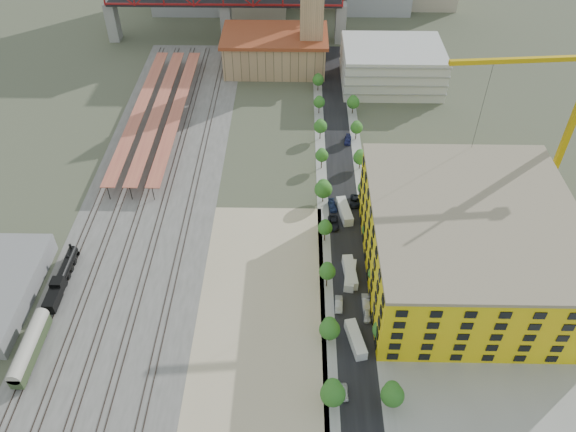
{
  "coord_description": "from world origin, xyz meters",
  "views": [
    {
      "loc": [
        3.21,
        -110.36,
        97.76
      ],
      "look_at": [
        1.46,
        -12.18,
        10.0
      ],
      "focal_mm": 35.0,
      "sensor_mm": 36.0,
      "label": 1
    }
  ],
  "objects_px": {
    "coach": "(30,347)",
    "construction_building": "(468,243)",
    "locomotive": "(63,276)",
    "site_trailer_c": "(350,272)",
    "tower_crane": "(567,104)",
    "site_trailer_a": "(356,339)",
    "car_0": "(344,392)",
    "site_trailer_b": "(350,276)",
    "site_trailer_d": "(345,211)"
  },
  "relations": [
    {
      "from": "site_trailer_a",
      "to": "locomotive",
      "type": "bearing_deg",
      "value": 153.78
    },
    {
      "from": "locomotive",
      "to": "site_trailer_a",
      "type": "height_order",
      "value": "locomotive"
    },
    {
      "from": "site_trailer_a",
      "to": "coach",
      "type": "bearing_deg",
      "value": 170.9
    },
    {
      "from": "site_trailer_a",
      "to": "site_trailer_d",
      "type": "relative_size",
      "value": 0.96
    },
    {
      "from": "coach",
      "to": "site_trailer_c",
      "type": "height_order",
      "value": "coach"
    },
    {
      "from": "tower_crane",
      "to": "site_trailer_c",
      "type": "xyz_separation_m",
      "value": [
        -50.55,
        -27.93,
        -28.69
      ]
    },
    {
      "from": "construction_building",
      "to": "site_trailer_c",
      "type": "bearing_deg",
      "value": -176.03
    },
    {
      "from": "site_trailer_a",
      "to": "site_trailer_b",
      "type": "height_order",
      "value": "site_trailer_a"
    },
    {
      "from": "construction_building",
      "to": "site_trailer_c",
      "type": "distance_m",
      "value": 27.31
    },
    {
      "from": "coach",
      "to": "site_trailer_a",
      "type": "distance_m",
      "value": 66.15
    },
    {
      "from": "coach",
      "to": "site_trailer_a",
      "type": "height_order",
      "value": "coach"
    },
    {
      "from": "site_trailer_a",
      "to": "site_trailer_c",
      "type": "xyz_separation_m",
      "value": [
        0.0,
        18.74,
        0.03
      ]
    },
    {
      "from": "car_0",
      "to": "site_trailer_a",
      "type": "bearing_deg",
      "value": 74.27
    },
    {
      "from": "locomotive",
      "to": "tower_crane",
      "type": "xyz_separation_m",
      "value": [
        116.55,
        30.89,
        28.1
      ]
    },
    {
      "from": "site_trailer_d",
      "to": "site_trailer_b",
      "type": "bearing_deg",
      "value": -100.27
    },
    {
      "from": "construction_building",
      "to": "coach",
      "type": "relative_size",
      "value": 3.07
    },
    {
      "from": "locomotive",
      "to": "coach",
      "type": "bearing_deg",
      "value": -90.0
    },
    {
      "from": "site_trailer_c",
      "to": "site_trailer_d",
      "type": "bearing_deg",
      "value": 85.07
    },
    {
      "from": "coach",
      "to": "site_trailer_d",
      "type": "height_order",
      "value": "coach"
    },
    {
      "from": "coach",
      "to": "locomotive",
      "type": "bearing_deg",
      "value": 90.0
    },
    {
      "from": "site_trailer_a",
      "to": "site_trailer_c",
      "type": "relative_size",
      "value": 0.98
    },
    {
      "from": "car_0",
      "to": "site_trailer_c",
      "type": "bearing_deg",
      "value": 82.81
    },
    {
      "from": "locomotive",
      "to": "site_trailer_a",
      "type": "bearing_deg",
      "value": -13.44
    },
    {
      "from": "site_trailer_a",
      "to": "site_trailer_d",
      "type": "xyz_separation_m",
      "value": [
        0.0,
        40.23,
        0.06
      ]
    },
    {
      "from": "tower_crane",
      "to": "car_0",
      "type": "xyz_separation_m",
      "value": [
        -53.55,
        -58.58,
        -29.29
      ]
    },
    {
      "from": "construction_building",
      "to": "tower_crane",
      "type": "relative_size",
      "value": 1.04
    },
    {
      "from": "tower_crane",
      "to": "car_0",
      "type": "height_order",
      "value": "tower_crane"
    },
    {
      "from": "site_trailer_b",
      "to": "car_0",
      "type": "xyz_separation_m",
      "value": [
        -3.0,
        -29.73,
        -0.52
      ]
    },
    {
      "from": "coach",
      "to": "site_trailer_c",
      "type": "xyz_separation_m",
      "value": [
        66.0,
        22.97,
        -1.5
      ]
    },
    {
      "from": "locomotive",
      "to": "car_0",
      "type": "height_order",
      "value": "locomotive"
    },
    {
      "from": "construction_building",
      "to": "car_0",
      "type": "height_order",
      "value": "construction_building"
    },
    {
      "from": "site_trailer_c",
      "to": "car_0",
      "type": "distance_m",
      "value": 30.8
    },
    {
      "from": "construction_building",
      "to": "car_0",
      "type": "relative_size",
      "value": 13.17
    },
    {
      "from": "locomotive",
      "to": "car_0",
      "type": "distance_m",
      "value": 68.83
    },
    {
      "from": "tower_crane",
      "to": "site_trailer_c",
      "type": "bearing_deg",
      "value": -151.08
    },
    {
      "from": "site_trailer_b",
      "to": "car_0",
      "type": "bearing_deg",
      "value": -87.43
    },
    {
      "from": "locomotive",
      "to": "site_trailer_b",
      "type": "distance_m",
      "value": 66.03
    },
    {
      "from": "tower_crane",
      "to": "site_trailer_a",
      "type": "relative_size",
      "value": 5.39
    },
    {
      "from": "site_trailer_b",
      "to": "coach",
      "type": "bearing_deg",
      "value": -153.19
    },
    {
      "from": "tower_crane",
      "to": "site_trailer_d",
      "type": "bearing_deg",
      "value": -172.74
    },
    {
      "from": "tower_crane",
      "to": "car_0",
      "type": "distance_m",
      "value": 84.6
    },
    {
      "from": "locomotive",
      "to": "tower_crane",
      "type": "distance_m",
      "value": 123.81
    },
    {
      "from": "locomotive",
      "to": "site_trailer_c",
      "type": "xyz_separation_m",
      "value": [
        66.0,
        2.96,
        -0.59
      ]
    },
    {
      "from": "coach",
      "to": "site_trailer_c",
      "type": "bearing_deg",
      "value": 19.19
    },
    {
      "from": "site_trailer_a",
      "to": "car_0",
      "type": "distance_m",
      "value": 12.3
    },
    {
      "from": "coach",
      "to": "construction_building",
      "type": "bearing_deg",
      "value": 15.07
    },
    {
      "from": "site_trailer_b",
      "to": "site_trailer_d",
      "type": "height_order",
      "value": "site_trailer_d"
    },
    {
      "from": "construction_building",
      "to": "site_trailer_a",
      "type": "relative_size",
      "value": 5.62
    },
    {
      "from": "locomotive",
      "to": "construction_building",
      "type": "bearing_deg",
      "value": 2.96
    },
    {
      "from": "site_trailer_a",
      "to": "site_trailer_b",
      "type": "distance_m",
      "value": 17.82
    }
  ]
}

